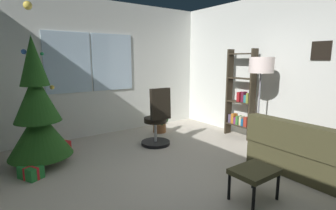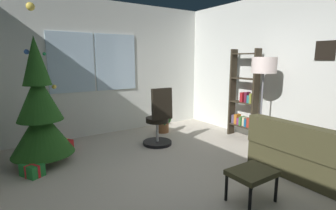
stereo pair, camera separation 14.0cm
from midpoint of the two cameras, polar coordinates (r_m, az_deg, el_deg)
The scene contains 12 objects.
ground_plane at distance 3.69m, azimuth 6.02°, elevation -17.14°, with size 4.71×5.62×0.10m, color #B1A899.
wall_back_with_windows at distance 5.76m, azimuth -12.37°, elevation 8.01°, with size 4.71×0.12×2.86m.
wall_right_with_frames at distance 5.16m, azimuth 27.62°, elevation 6.76°, with size 0.12×5.62×2.86m.
couch at distance 4.23m, azimuth 33.67°, elevation -10.31°, with size 1.48×1.84×0.79m.
footstool at distance 3.21m, azimuth 19.61°, elevation -14.57°, with size 0.52×0.40×0.38m.
holiday_tree at distance 4.37m, azimuth -26.01°, elevation -1.64°, with size 0.94×0.94×2.45m.
gift_box_red at distance 5.01m, azimuth -22.08°, elevation -8.52°, with size 0.41×0.40×0.20m.
gift_box_green at distance 4.17m, azimuth -27.39°, elevation -12.86°, with size 0.33×0.37×0.18m.
office_chair at distance 4.84m, azimuth -1.27°, elevation -4.05°, with size 0.56×0.56×1.12m.
bookshelf at distance 5.52m, azimuth 17.38°, elevation 1.12°, with size 0.18×0.64×1.85m.
floor_lamp at distance 4.81m, azimuth 21.55°, elevation 7.36°, with size 0.43×0.43×1.68m.
potted_plant at distance 5.75m, azimuth -0.26°, elevation -4.37°, with size 0.38×0.40×0.54m.
Camera 2 is at (-2.05, -2.55, 1.65)m, focal length 27.07 mm.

